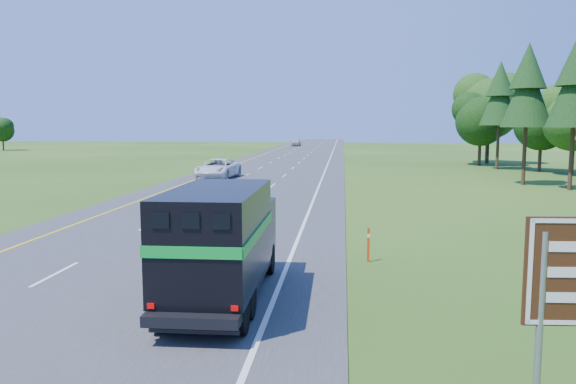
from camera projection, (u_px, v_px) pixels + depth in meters
name	position (u px, v px, depth m)	size (l,w,h in m)	color
road	(269.00, 173.00, 56.42)	(15.00, 260.00, 0.04)	#38383A
lane_markings	(269.00, 172.00, 56.41)	(11.15, 260.00, 0.01)	yellow
horse_truck	(222.00, 240.00, 15.17)	(2.33, 7.13, 3.15)	black
white_suv	(218.00, 168.00, 50.40)	(2.91, 6.30, 1.75)	silver
far_car	(296.00, 142.00, 126.89)	(1.95, 4.85, 1.65)	#ACACB3
delineator	(368.00, 244.00, 19.74)	(0.10, 0.06, 1.22)	red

